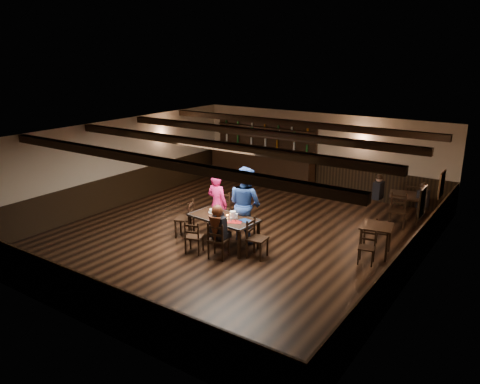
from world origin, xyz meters
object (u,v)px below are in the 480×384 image
Objects in this scene: chair_near_left at (193,235)px; cake at (213,211)px; dining_table at (223,220)px; man_blue at (245,204)px; chair_near_right at (217,238)px; bar_counter at (263,164)px; woman_pink at (217,204)px.

chair_near_left is 1.02m from cake.
cake is (-0.41, 0.13, 0.11)m from dining_table.
chair_near_left is at bearing 82.85° from man_blue.
man_blue reaches higher than chair_near_right.
cake is at bearing 131.23° from chair_near_right.
cake reaches higher than dining_table.
chair_near_right is 3.50× the size of cake.
dining_table is at bearing -17.55° from cake.
cake is 0.06× the size of bar_counter.
woman_pink is at bearing 17.53° from man_blue.
bar_counter is (-2.56, 6.19, 0.19)m from chair_near_right.
chair_near_right is 0.21× the size of bar_counter.
cake is (-0.12, 0.96, 0.31)m from chair_near_left.
cake is at bearing 50.18° from man_blue.
chair_near_right is 1.63m from woman_pink.
dining_table is 5.87m from bar_counter.
cake is (0.19, -0.42, -0.04)m from woman_pink.
chair_near_right reaches higher than dining_table.
man_blue is at bearing -63.22° from bar_counter.
chair_near_left is at bearing -73.08° from bar_counter.
woman_pink reaches higher than cake.
chair_near_left is 0.50× the size of woman_pink.
chair_near_right is at bearing 107.76° from man_blue.
woman_pink is 0.85m from man_blue.
bar_counter is (-2.20, 5.45, 0.04)m from dining_table.
woman_pink reaches higher than chair_near_left.
bar_counter reaches higher than woman_pink.
man_blue is (0.83, 0.07, 0.14)m from woman_pink.
dining_table is 1.99× the size of chair_near_right.
chair_near_left is (-0.29, -0.83, -0.20)m from dining_table.
chair_near_right is 1.44m from man_blue.
bar_counter is (-2.43, 4.82, -0.24)m from man_blue.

